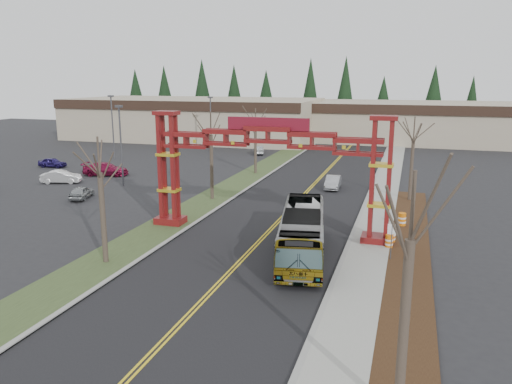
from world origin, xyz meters
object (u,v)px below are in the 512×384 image
at_px(bare_tree_right_far, 413,139).
at_px(bare_tree_median_far, 255,127).
at_px(gateway_arch, 268,154).
at_px(silver_sedan, 333,182).
at_px(barrel_south, 389,242).
at_px(parked_car_far_a, 259,150).
at_px(bare_tree_median_mid, 211,135).
at_px(bare_tree_median_near, 100,174).
at_px(light_pole_far, 211,120).
at_px(retail_building_west, 195,118).
at_px(light_pole_near, 121,140).
at_px(light_pole_mid, 112,122).
at_px(barrel_mid, 392,237).
at_px(bare_tree_right_near, 410,241).
at_px(parked_car_mid_a, 106,169).
at_px(retail_building_east, 414,122).
at_px(barrel_north, 402,220).
at_px(parked_car_near_b, 61,177).
at_px(transit_bus, 302,233).
at_px(parked_car_near_a, 81,192).
at_px(street_sign, 392,235).
at_px(parked_car_mid_b, 52,163).

bearing_deg(bare_tree_right_far, bare_tree_median_far, 154.02).
distance_m(gateway_arch, silver_sedan, 17.84).
distance_m(gateway_arch, barrel_south, 10.44).
bearing_deg(parked_car_far_a, bare_tree_median_mid, 80.80).
relative_size(bare_tree_median_near, light_pole_far, 0.93).
relative_size(retail_building_west, light_pole_near, 5.38).
relative_size(bare_tree_median_near, light_pole_mid, 0.89).
bearing_deg(light_pole_far, barrel_mid, -52.14).
bearing_deg(light_pole_far, bare_tree_median_near, -75.50).
distance_m(bare_tree_median_far, light_pole_near, 15.87).
bearing_deg(barrel_mid, light_pole_near, 158.56).
relative_size(bare_tree_median_near, bare_tree_right_near, 0.92).
xyz_separation_m(parked_car_mid_a, light_pole_near, (5.13, -4.45, 4.18)).
relative_size(retail_building_east, silver_sedan, 9.33).
height_order(retail_building_west, light_pole_near, light_pole_near).
relative_size(bare_tree_median_near, barrel_north, 7.15).
height_order(light_pole_near, light_pole_far, light_pole_near).
height_order(silver_sedan, light_pole_mid, light_pole_mid).
bearing_deg(bare_tree_median_far, barrel_north, -45.35).
distance_m(parked_car_near_b, barrel_mid, 37.17).
xyz_separation_m(bare_tree_right_far, barrel_mid, (-1.05, -13.32, -5.33)).
height_order(retail_building_east, parked_car_far_a, retail_building_east).
bearing_deg(bare_tree_median_mid, bare_tree_right_near, -56.67).
xyz_separation_m(retail_building_west, barrel_south, (38.83, -54.82, -3.27)).
relative_size(parked_car_far_a, bare_tree_median_far, 0.50).
relative_size(retail_building_west, bare_tree_right_far, 5.82).
bearing_deg(barrel_south, gateway_arch, 174.41).
distance_m(transit_bus, bare_tree_median_mid, 17.72).
xyz_separation_m(silver_sedan, barrel_mid, (6.68, -16.47, -0.19)).
bearing_deg(parked_car_near_b, light_pole_near, -102.92).
height_order(gateway_arch, barrel_mid, gateway_arch).
xyz_separation_m(gateway_arch, parked_car_near_a, (-20.08, 5.21, -5.36)).
relative_size(parked_car_mid_a, bare_tree_right_near, 0.62).
bearing_deg(light_pole_mid, parked_car_near_b, -76.52).
distance_m(light_pole_far, street_sign, 50.26).
distance_m(silver_sedan, parked_car_mid_b, 36.81).
height_order(retail_building_west, bare_tree_right_far, bare_tree_right_far).
height_order(parked_car_near_a, parked_car_mid_b, parked_car_near_a).
bearing_deg(retail_building_west, bare_tree_right_near, -61.16).
height_order(retail_building_east, parked_car_near_b, retail_building_east).
bearing_deg(transit_bus, barrel_mid, 28.80).
height_order(light_pole_mid, barrel_south, light_pole_mid).
xyz_separation_m(bare_tree_right_far, street_sign, (-0.96, -16.88, -4.08)).
bearing_deg(light_pole_far, parked_car_near_a, -90.07).
height_order(bare_tree_median_far, barrel_mid, bare_tree_median_far).
bearing_deg(retail_building_east, light_pole_far, -141.10).
relative_size(silver_sedan, barrel_south, 4.13).
distance_m(retail_building_west, parked_car_far_a, 24.26).
distance_m(retail_building_east, transit_bus, 66.30).
xyz_separation_m(parked_car_near_a, bare_tree_median_mid, (12.08, 3.49, 5.50)).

